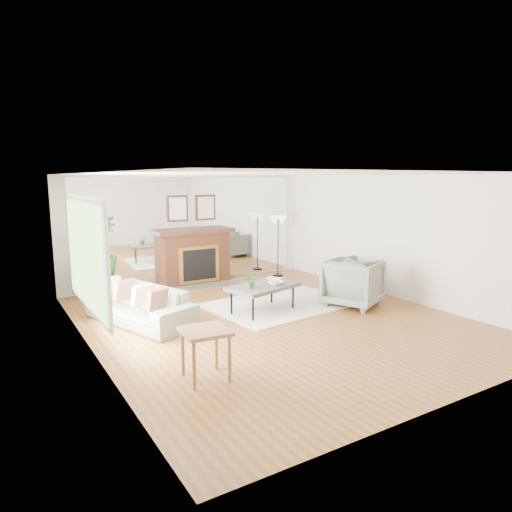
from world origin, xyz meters
TOP-DOWN VIEW (x-y plane):
  - ground at (0.00, 0.00)m, footprint 7.00×7.00m
  - wall_left at (-2.99, 0.00)m, footprint 0.02×7.00m
  - wall_right at (2.99, 0.00)m, footprint 0.02×7.00m
  - wall_back at (0.00, 3.49)m, footprint 6.00×0.02m
  - mirror_panel at (0.00, 3.47)m, footprint 5.40×0.04m
  - window_panel at (-2.96, 0.40)m, footprint 0.04×2.40m
  - fireplace at (0.00, 3.26)m, footprint 1.85×0.83m
  - area_rug at (0.67, 0.73)m, footprint 2.94×2.27m
  - coffee_table at (0.08, 0.47)m, footprint 1.44×1.06m
  - sofa at (-2.03, 1.02)m, footprint 1.47×2.27m
  - armchair_back at (2.60, 0.75)m, footprint 0.82×0.80m
  - armchair_front at (1.81, -0.04)m, footprint 1.30×1.29m
  - side_table at (-2.00, -1.54)m, footprint 0.60×0.60m
  - potted_ficus at (-2.28, 3.06)m, footprint 1.00×1.00m
  - floor_lamp at (2.10, 2.96)m, footprint 0.49×0.27m
  - tabletop_plant at (-0.23, 0.39)m, footprint 0.28×0.25m
  - fruit_bowl at (0.29, 0.37)m, footprint 0.34×0.34m
  - book at (0.44, 0.71)m, footprint 0.33×0.36m

SIDE VIEW (x-z plane):
  - ground at x=0.00m, z-range 0.00..0.00m
  - area_rug at x=0.67m, z-range 0.00..0.03m
  - sofa at x=-2.03m, z-range 0.00..0.62m
  - armchair_back at x=2.60m, z-range 0.00..0.74m
  - armchair_front at x=1.81m, z-range 0.00..0.90m
  - coffee_table at x=0.08m, z-range 0.21..0.73m
  - book at x=0.44m, z-range 0.52..0.54m
  - side_table at x=-2.00m, z-range 0.21..0.84m
  - fruit_bowl at x=0.29m, z-range 0.52..0.58m
  - tabletop_plant at x=-0.23m, z-range 0.52..0.79m
  - fireplace at x=0.00m, z-range -0.37..1.68m
  - potted_ficus at x=-2.28m, z-range 0.06..1.81m
  - wall_left at x=-2.99m, z-range 0.00..2.50m
  - wall_right at x=2.99m, z-range 0.00..2.50m
  - wall_back at x=0.00m, z-range 0.00..2.50m
  - mirror_panel at x=0.00m, z-range 0.05..2.45m
  - floor_lamp at x=2.10m, z-range 0.53..2.04m
  - window_panel at x=-2.96m, z-range 0.60..2.10m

